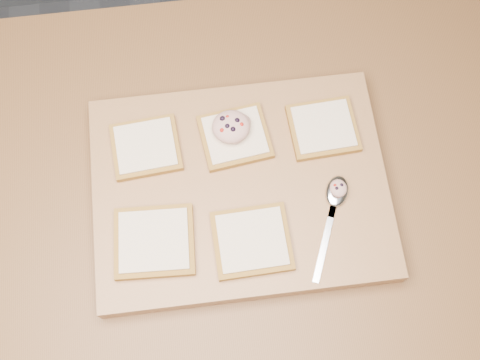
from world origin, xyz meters
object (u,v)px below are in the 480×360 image
(cutting_board, at_px, (240,189))
(spoon, at_px, (335,199))
(bread_far_center, at_px, (235,137))
(tuna_salad_dollop, at_px, (231,127))

(cutting_board, distance_m, spoon, 0.16)
(bread_far_center, distance_m, tuna_salad_dollop, 0.03)
(bread_far_center, height_order, spoon, bread_far_center)
(cutting_board, bearing_deg, tuna_salad_dollop, 92.29)
(cutting_board, height_order, spoon, spoon)
(bread_far_center, height_order, tuna_salad_dollop, tuna_salad_dollop)
(tuna_salad_dollop, bearing_deg, cutting_board, -87.71)
(cutting_board, xyz_separation_m, spoon, (0.15, -0.04, 0.02))
(tuna_salad_dollop, bearing_deg, bread_far_center, -58.24)
(cutting_board, xyz_separation_m, tuna_salad_dollop, (-0.00, 0.09, 0.05))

